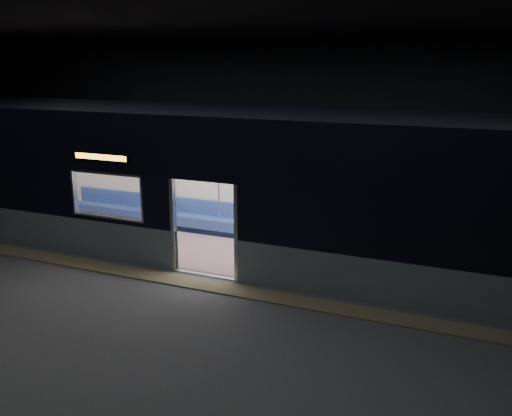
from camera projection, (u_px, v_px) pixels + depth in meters
The scene contains 7 objects.
station_floor at pixel (180, 295), 10.55m from camera, with size 24.00×14.00×0.01m, color #47494C.
station_envelope at pixel (173, 104), 9.58m from camera, with size 24.00×14.00×5.00m.
tactile_strip at pixel (194, 283), 11.04m from camera, with size 22.80×0.50×0.03m, color #8C7F59.
metro_car at pixel (234, 177), 12.33m from camera, with size 18.00×3.04×3.35m.
passenger at pixel (338, 220), 12.68m from camera, with size 0.42×0.68×1.34m.
handbag at pixel (337, 227), 12.51m from camera, with size 0.29×0.25×0.15m, color black.
transit_map at pixel (340, 190), 12.80m from camera, with size 0.89×0.03×0.58m, color white.
Camera 1 is at (5.11, -8.41, 4.42)m, focal length 38.00 mm.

